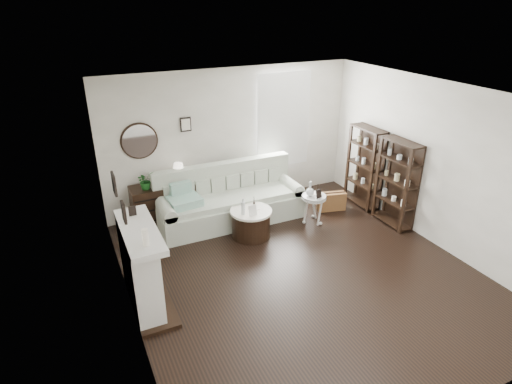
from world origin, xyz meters
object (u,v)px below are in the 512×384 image
dresser (164,204)px  drum_table (251,223)px  pedestal_table (314,198)px  sofa (229,202)px

dresser → drum_table: (1.25, -1.14, -0.12)m
drum_table → pedestal_table: pedestal_table is taller
sofa → drum_table: sofa is taller
sofa → pedestal_table: sofa is taller
sofa → drum_table: 0.77m
drum_table → pedestal_table: (1.25, -0.03, 0.25)m
dresser → drum_table: dresser is taller
sofa → drum_table: bearing=-81.5°
drum_table → pedestal_table: bearing=-1.4°
dresser → sofa: bearing=-18.7°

